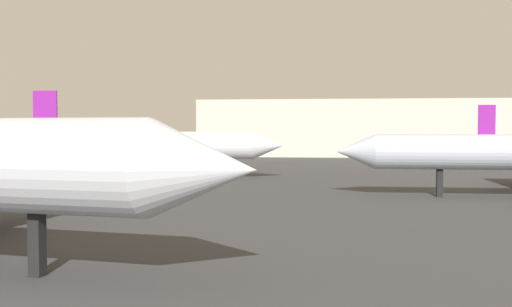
{
  "coord_description": "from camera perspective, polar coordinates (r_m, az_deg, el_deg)",
  "views": [
    {
      "loc": [
        0.31,
        -12.16,
        5.61
      ],
      "look_at": [
        -5.44,
        37.64,
        3.44
      ],
      "focal_mm": 41.12,
      "sensor_mm": 36.0,
      "label": 1
    }
  ],
  "objects": [
    {
      "name": "terminal_building",
      "position": [
        123.71,
        12.88,
        2.41
      ],
      "size": [
        76.71,
        20.67,
        11.21
      ],
      "primitive_type": "cube",
      "color": "beige",
      "rests_on": "ground_plane"
    },
    {
      "name": "airplane_distant",
      "position": [
        67.78,
        -11.1,
        0.78
      ],
      "size": [
        31.81,
        25.89,
        9.94
      ],
      "rotation": [
        0.0,
        0.0,
        0.01
      ],
      "color": "silver",
      "rests_on": "ground_plane"
    }
  ]
}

